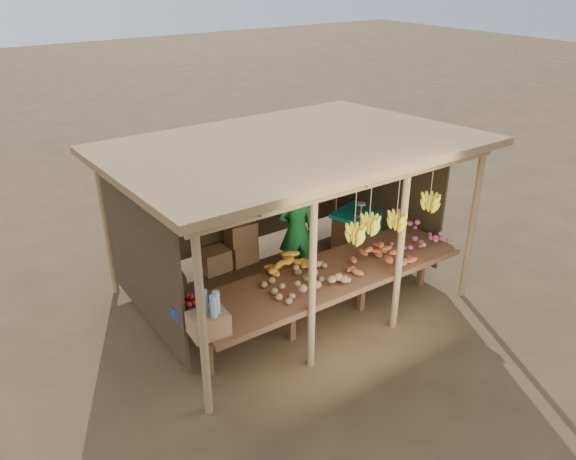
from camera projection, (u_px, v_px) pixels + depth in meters
ground at (288, 293)px, 8.39m from camera, size 60.00×60.00×0.00m
stall_structure at (289, 170)px, 7.61m from camera, size 4.70×3.50×2.43m
counter at (329, 277)px, 7.37m from camera, size 3.90×1.05×0.80m
potato_heap at (306, 273)px, 6.99m from camera, size 1.04×0.70×0.37m
sweet_potato_heap at (378, 253)px, 7.47m from camera, size 0.95×0.68×0.35m
onion_heap at (422, 232)px, 8.04m from camera, size 0.86×0.56×0.36m
banana_pile at (287, 258)px, 7.34m from camera, size 0.70×0.46×0.35m
tomato_basin at (190, 307)px, 6.47m from camera, size 0.43×0.43×0.23m
bottle_box at (208, 318)px, 6.08m from camera, size 0.43×0.35×0.52m
vendor at (297, 230)px, 8.51m from camera, size 0.67×0.54×1.59m
tarp_crate at (358, 230)px, 9.46m from camera, size 0.95×0.88×0.94m
carton_stack at (232, 248)px, 9.01m from camera, size 0.96×0.37×0.72m
burlap_sacks at (162, 285)px, 8.17m from camera, size 0.74×0.39×0.53m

